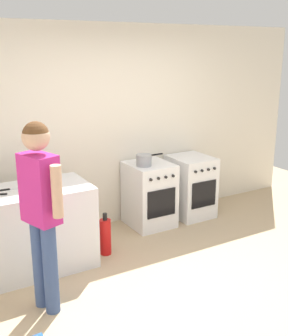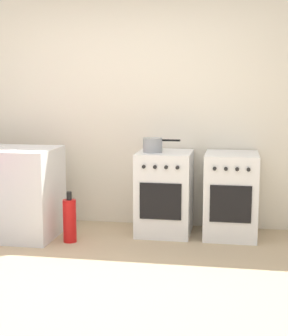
{
  "view_description": "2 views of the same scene",
  "coord_description": "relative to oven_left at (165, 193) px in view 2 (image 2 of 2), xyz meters",
  "views": [
    {
      "loc": [
        -2.36,
        -2.93,
        2.29
      ],
      "look_at": [
        -0.14,
        0.87,
        1.04
      ],
      "focal_mm": 45.0,
      "sensor_mm": 36.0,
      "label": 1
    },
    {
      "loc": [
        1.04,
        -3.58,
        1.5
      ],
      "look_at": [
        0.24,
        0.99,
        0.77
      ],
      "focal_mm": 55.0,
      "sensor_mm": 36.0,
      "label": 2
    }
  ],
  "objects": [
    {
      "name": "ground_plane",
      "position": [
        -0.35,
        -1.58,
        -0.43
      ],
      "size": [
        8.0,
        8.0,
        0.0
      ],
      "primitive_type": "plane",
      "color": "tan"
    },
    {
      "name": "back_wall",
      "position": [
        -0.35,
        0.37,
        0.87
      ],
      "size": [
        6.0,
        0.1,
        2.6
      ],
      "primitive_type": "cube",
      "color": "silver",
      "rests_on": "ground"
    },
    {
      "name": "oven_left",
      "position": [
        0.0,
        0.0,
        0.0
      ],
      "size": [
        0.55,
        0.62,
        0.85
      ],
      "color": "white",
      "rests_on": "ground"
    },
    {
      "name": "oven_right",
      "position": [
        0.68,
        -0.0,
        -0.0
      ],
      "size": [
        0.52,
        0.62,
        0.85
      ],
      "color": "white",
      "rests_on": "ground"
    },
    {
      "name": "pot",
      "position": [
        -0.11,
        -0.06,
        0.5
      ],
      "size": [
        0.38,
        0.2,
        0.15
      ],
      "color": "gray",
      "rests_on": "oven_left"
    },
    {
      "name": "fire_extinguisher",
      "position": [
        -0.87,
        -0.48,
        -0.21
      ],
      "size": [
        0.13,
        0.13,
        0.5
      ],
      "color": "red",
      "rests_on": "ground"
    }
  ]
}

